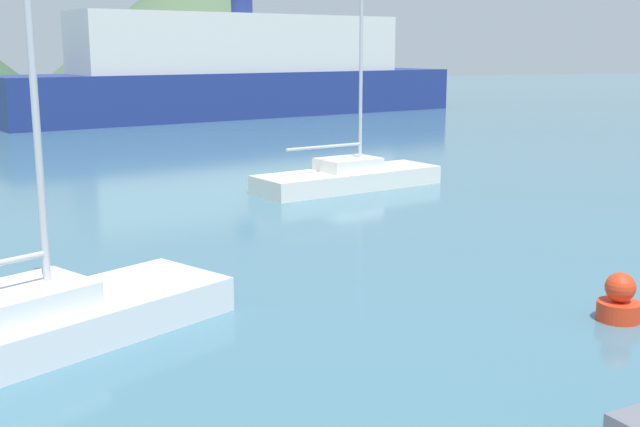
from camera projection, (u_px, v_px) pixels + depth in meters
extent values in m
cube|color=white|center=(348.00, 179.00, 27.79)|extent=(7.07, 3.41, 0.63)
cube|color=white|center=(348.00, 164.00, 27.68)|extent=(2.29, 1.83, 0.44)
cylinder|color=#BCBCC1|center=(361.00, 14.00, 26.94)|extent=(0.12, 0.12, 10.53)
cylinder|color=#BCBCC1|center=(324.00, 147.00, 26.97)|extent=(3.01, 0.72, 0.10)
cube|color=white|center=(20.00, 334.00, 12.77)|extent=(7.55, 5.16, 0.63)
cube|color=white|center=(17.00, 301.00, 12.66)|extent=(2.64, 2.31, 0.44)
cube|color=navy|center=(243.00, 94.00, 57.32)|extent=(34.61, 12.92, 3.12)
cube|color=silver|center=(242.00, 43.00, 56.60)|extent=(24.42, 9.93, 3.98)
cylinder|color=navy|center=(242.00, 3.00, 56.03)|extent=(1.51, 1.51, 1.60)
cylinder|color=red|center=(618.00, 311.00, 14.32)|extent=(0.77, 0.77, 0.35)
sphere|color=red|center=(620.00, 287.00, 14.23)|extent=(0.54, 0.54, 0.54)
cone|color=#4C6647|center=(188.00, 24.00, 101.27)|extent=(37.54, 37.54, 15.53)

